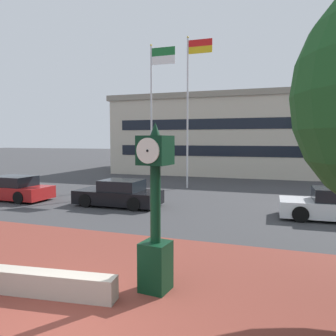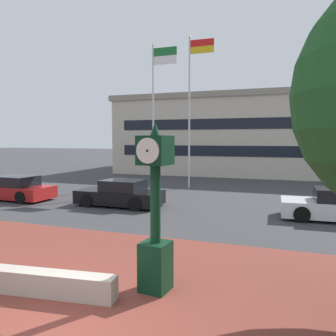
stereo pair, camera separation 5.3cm
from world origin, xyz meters
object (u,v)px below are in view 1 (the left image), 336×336
object	(u,v)px
flagpole_secondary	(190,101)
civic_building	(257,135)
car_street_near	(333,206)
car_street_mid	(12,189)
car_street_far	(119,194)
street_clock	(155,217)
flagpole_primary	(154,102)

from	to	relation	value
flagpole_secondary	civic_building	world-z (taller)	flagpole_secondary
car_street_near	civic_building	xyz separation A→B (m)	(-4.72, 20.85, 3.09)
civic_building	flagpole_secondary	bearing A→B (deg)	-102.79
car_street_near	civic_building	world-z (taller)	civic_building
car_street_mid	civic_building	size ratio (longest dim) A/B	0.17
car_street_near	car_street_far	bearing A→B (deg)	89.30
car_street_far	car_street_near	bearing A→B (deg)	-87.51
street_clock	flagpole_secondary	xyz separation A→B (m)	(-3.49, 15.15, 4.15)
street_clock	car_street_near	size ratio (longest dim) A/B	0.88
car_street_near	flagpole_primary	size ratio (longest dim) A/B	0.43
car_street_far	flagpole_secondary	xyz separation A→B (m)	(1.60, 7.03, 5.19)
street_clock	car_street_near	distance (m)	9.53
car_street_near	car_street_mid	bearing A→B (deg)	89.99
car_street_near	car_street_mid	distance (m)	15.77
car_street_near	car_street_far	distance (m)	9.52
car_street_far	street_clock	bearing A→B (deg)	-147.00
car_street_near	civic_building	distance (m)	21.60
car_street_near	car_street_mid	size ratio (longest dim) A/B	0.92
civic_building	flagpole_primary	bearing A→B (deg)	-112.07
street_clock	civic_building	bearing A→B (deg)	97.13
flagpole_primary	car_street_far	bearing A→B (deg)	-82.61
street_clock	car_street_far	size ratio (longest dim) A/B	0.86
flagpole_primary	civic_building	distance (m)	15.33
car_street_far	civic_building	world-z (taller)	civic_building
street_clock	car_street_near	xyz separation A→B (m)	(4.43, 8.38, -1.04)
street_clock	car_street_near	world-z (taller)	street_clock
street_clock	car_street_far	world-z (taller)	street_clock
flagpole_secondary	civic_building	xyz separation A→B (m)	(3.19, 14.07, -2.09)
car_street_near	flagpole_secondary	world-z (taller)	flagpole_secondary
car_street_far	civic_building	bearing A→B (deg)	-11.86
car_street_mid	street_clock	bearing A→B (deg)	-122.82
car_street_mid	flagpole_secondary	xyz separation A→B (m)	(7.85, 7.39, 5.18)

